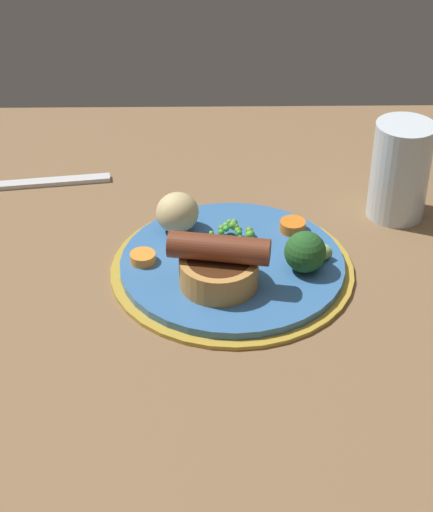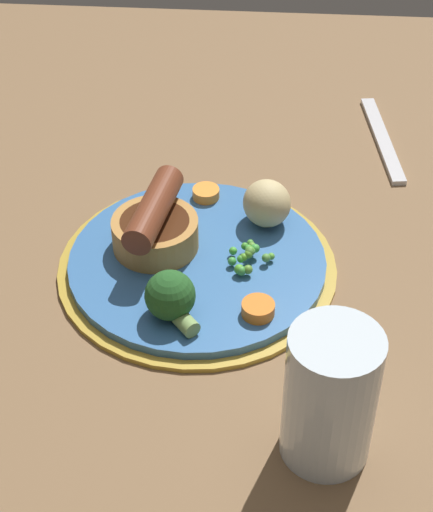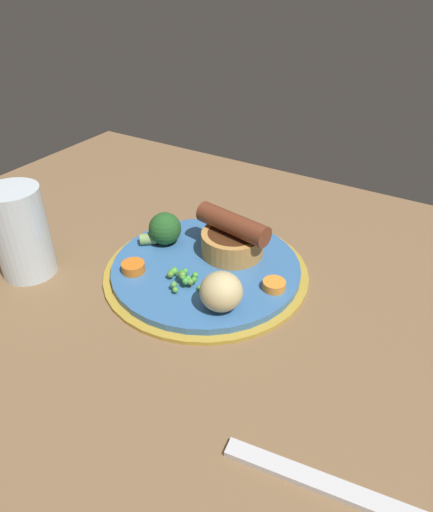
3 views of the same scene
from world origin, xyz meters
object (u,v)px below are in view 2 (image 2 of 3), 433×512
(potato_chunk_0, at_px, (267,203))
(carrot_slice_0, at_px, (258,309))
(dinner_plate, at_px, (197,265))
(sausage_pudding, at_px, (155,226))
(carrot_slice_1, at_px, (206,193))
(drinking_glass, at_px, (330,397))
(pea_pile, at_px, (247,256))
(fork, at_px, (382,139))
(broccoli_floret_near, at_px, (171,297))

(potato_chunk_0, xyz_separation_m, carrot_slice_0, (-0.13, 0.00, -0.02))
(dinner_plate, bearing_deg, carrot_slice_0, -139.58)
(sausage_pudding, height_order, carrot_slice_1, sausage_pudding)
(dinner_plate, xyz_separation_m, sausage_pudding, (0.02, 0.04, 0.03))
(drinking_glass, bearing_deg, pea_pile, 19.46)
(drinking_glass, bearing_deg, carrot_slice_0, 23.53)
(fork, bearing_deg, sausage_pudding, 125.59)
(carrot_slice_0, xyz_separation_m, carrot_slice_1, (0.17, 0.06, -0.00))
(dinner_plate, bearing_deg, pea_pile, -95.42)
(broccoli_floret_near, bearing_deg, fork, -72.81)
(carrot_slice_0, height_order, carrot_slice_1, carrot_slice_0)
(sausage_pudding, distance_m, pea_pile, 0.09)
(carrot_slice_0, height_order, drinking_glass, drinking_glass)
(potato_chunk_0, bearing_deg, carrot_slice_0, 178.69)
(sausage_pudding, xyz_separation_m, carrot_slice_0, (-0.09, -0.10, -0.02))
(pea_pile, distance_m, drinking_glass, 0.22)
(pea_pile, bearing_deg, broccoli_floret_near, 139.38)
(dinner_plate, xyz_separation_m, carrot_slice_1, (0.10, -0.00, 0.01))
(potato_chunk_0, xyz_separation_m, carrot_slice_1, (0.04, 0.06, -0.02))
(dinner_plate, relative_size, pea_pile, 5.06)
(potato_chunk_0, bearing_deg, drinking_glass, -168.45)
(broccoli_floret_near, relative_size, potato_chunk_0, 1.11)
(dinner_plate, relative_size, potato_chunk_0, 5.43)
(dinner_plate, distance_m, pea_pile, 0.05)
(carrot_slice_1, bearing_deg, dinner_plate, 179.94)
(carrot_slice_1, distance_m, fork, 0.25)
(dinner_plate, height_order, fork, dinner_plate)
(broccoli_floret_near, xyz_separation_m, carrot_slice_1, (0.18, -0.02, -0.02))
(potato_chunk_0, relative_size, drinking_glass, 0.41)
(sausage_pudding, bearing_deg, carrot_slice_1, 163.06)
(potato_chunk_0, distance_m, carrot_slice_1, 0.08)
(potato_chunk_0, xyz_separation_m, drinking_glass, (-0.27, -0.05, 0.02))
(dinner_plate, bearing_deg, carrot_slice_1, -0.06)
(potato_chunk_0, bearing_deg, carrot_slice_1, 60.07)
(carrot_slice_1, height_order, fork, carrot_slice_1)
(carrot_slice_0, bearing_deg, dinner_plate, 40.42)
(potato_chunk_0, height_order, fork, potato_chunk_0)
(pea_pile, height_order, fork, pea_pile)
(broccoli_floret_near, bearing_deg, pea_pile, -80.13)
(sausage_pudding, relative_size, carrot_slice_1, 3.87)
(carrot_slice_1, xyz_separation_m, drinking_glass, (-0.30, -0.12, 0.04))
(sausage_pudding, xyz_separation_m, broccoli_floret_near, (-0.10, -0.03, -0.00))
(sausage_pudding, relative_size, drinking_glass, 0.91)
(sausage_pudding, relative_size, carrot_slice_0, 3.66)
(dinner_plate, relative_size, sausage_pudding, 2.47)
(broccoli_floret_near, bearing_deg, sausage_pudding, -23.82)
(broccoli_floret_near, relative_size, carrot_slice_1, 1.96)
(sausage_pudding, bearing_deg, broccoli_floret_near, 25.67)
(pea_pile, xyz_separation_m, carrot_slice_1, (0.10, 0.05, -0.00))
(sausage_pudding, distance_m, drinking_glass, 0.27)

